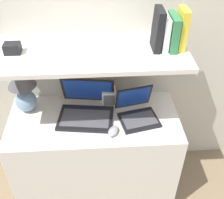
% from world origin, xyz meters
% --- Properties ---
extents(wall_back, '(6.00, 0.05, 2.40)m').
position_xyz_m(wall_back, '(0.00, 0.58, 1.20)').
color(wall_back, beige).
rests_on(wall_back, ground_plane).
extents(desk, '(1.13, 0.52, 0.74)m').
position_xyz_m(desk, '(0.00, 0.26, 0.37)').
color(desk, silver).
rests_on(desk, ground_plane).
extents(back_riser, '(1.13, 0.04, 1.18)m').
position_xyz_m(back_riser, '(0.00, 0.54, 0.59)').
color(back_riser, beige).
rests_on(back_riser, ground_plane).
extents(shelf, '(1.13, 0.47, 0.03)m').
position_xyz_m(shelf, '(0.00, 0.33, 1.19)').
color(shelf, silver).
rests_on(shelf, back_riser).
extents(table_lamp, '(0.18, 0.18, 0.33)m').
position_xyz_m(table_lamp, '(-0.45, 0.38, 0.93)').
color(table_lamp, '#7593B2').
rests_on(table_lamp, desk).
extents(laptop_large, '(0.39, 0.36, 0.23)m').
position_xyz_m(laptop_large, '(-0.05, 0.30, 0.79)').
color(laptop_large, black).
rests_on(laptop_large, desk).
extents(laptop_small, '(0.29, 0.29, 0.20)m').
position_xyz_m(laptop_small, '(0.29, 0.25, 0.78)').
color(laptop_small, black).
rests_on(laptop_small, desk).
extents(computer_mouse, '(0.09, 0.11, 0.03)m').
position_xyz_m(computer_mouse, '(0.12, 0.12, 0.76)').
color(computer_mouse, '#99999E').
rests_on(computer_mouse, desk).
extents(router_box, '(0.10, 0.09, 0.12)m').
position_xyz_m(router_box, '(0.11, 0.42, 0.80)').
color(router_box, white).
rests_on(router_box, desk).
extents(book_yellow, '(0.04, 0.13, 0.23)m').
position_xyz_m(book_yellow, '(0.51, 0.33, 1.33)').
color(book_yellow, gold).
rests_on(book_yellow, shelf).
extents(book_green, '(0.04, 0.16, 0.20)m').
position_xyz_m(book_green, '(0.47, 0.33, 1.31)').
color(book_green, '#2D7042').
rests_on(book_green, shelf).
extents(book_white, '(0.03, 0.13, 0.19)m').
position_xyz_m(book_white, '(0.42, 0.33, 1.30)').
color(book_white, silver).
rests_on(book_white, shelf).
extents(book_black, '(0.05, 0.14, 0.24)m').
position_xyz_m(book_black, '(0.38, 0.33, 1.33)').
color(book_black, black).
rests_on(book_black, shelf).
extents(shelf_gadget, '(0.09, 0.07, 0.06)m').
position_xyz_m(shelf_gadget, '(-0.43, 0.33, 1.24)').
color(shelf_gadget, black).
rests_on(shelf_gadget, shelf).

